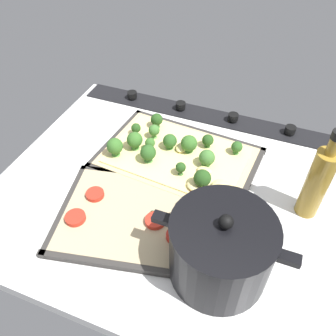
% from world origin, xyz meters
% --- Properties ---
extents(ground_plane, '(0.76, 0.65, 0.03)m').
position_xyz_m(ground_plane, '(0.00, 0.00, -0.01)').
color(ground_plane, white).
extents(stove_control_panel, '(0.73, 0.07, 0.03)m').
position_xyz_m(stove_control_panel, '(0.00, -0.29, 0.01)').
color(stove_control_panel, black).
rests_on(stove_control_panel, ground_plane).
extents(baking_tray_front, '(0.39, 0.28, 0.01)m').
position_xyz_m(baking_tray_front, '(0.01, -0.09, 0.00)').
color(baking_tray_front, '#33302D').
rests_on(baking_tray_front, ground_plane).
extents(broccoli_pizza, '(0.36, 0.26, 0.06)m').
position_xyz_m(broccoli_pizza, '(0.02, -0.09, 0.02)').
color(broccoli_pizza, '#D3B77F').
rests_on(broccoli_pizza, baking_tray_front).
extents(baking_tray_back, '(0.38, 0.31, 0.01)m').
position_xyz_m(baking_tray_back, '(0.02, 0.10, 0.00)').
color(baking_tray_back, '#33302D').
rests_on(baking_tray_back, ground_plane).
extents(veggie_pizza_back, '(0.35, 0.28, 0.02)m').
position_xyz_m(veggie_pizza_back, '(0.02, 0.10, 0.01)').
color(veggie_pizza_back, tan).
rests_on(veggie_pizza_back, baking_tray_back).
extents(cooking_pot, '(0.25, 0.18, 0.16)m').
position_xyz_m(cooking_pot, '(-0.16, 0.16, 0.07)').
color(cooking_pot, black).
rests_on(cooking_pot, ground_plane).
extents(oil_bottle, '(0.05, 0.05, 0.21)m').
position_xyz_m(oil_bottle, '(-0.29, -0.04, 0.09)').
color(oil_bottle, olive).
rests_on(oil_bottle, ground_plane).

